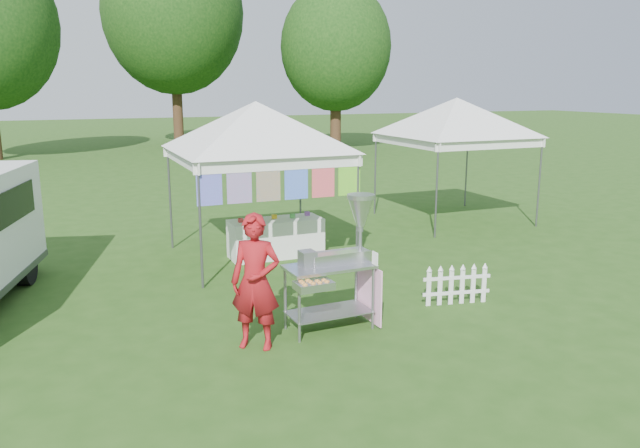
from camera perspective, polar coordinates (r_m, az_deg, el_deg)
name	(u,v)px	position (r m, az deg, el deg)	size (l,w,h in m)	color
ground	(332,318)	(9.10, 1.12, -8.57)	(120.00, 120.00, 0.00)	#274D16
canopy_main	(256,102)	(11.77, -5.89, 11.05)	(4.24, 4.24, 3.45)	#59595E
canopy_right	(457,98)	(15.60, 12.42, 11.19)	(4.24, 4.24, 3.45)	#59595E
tree_mid	(173,13)	(36.54, -13.29, 18.27)	(7.60, 7.60, 11.52)	#322012
tree_right	(336,47)	(32.72, 1.47, 15.85)	(5.60, 5.60, 8.42)	#322012
donut_cart	(342,252)	(8.44, 2.07, -2.55)	(1.32, 0.94, 1.84)	gray
vendor	(256,282)	(7.89, -5.91, -5.28)	(0.64, 0.42, 1.74)	maroon
picket_fence	(457,286)	(9.79, 12.38, -5.56)	(1.06, 0.24, 0.56)	white
display_table	(276,238)	(12.22, -4.06, -1.27)	(1.80, 0.70, 0.74)	white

